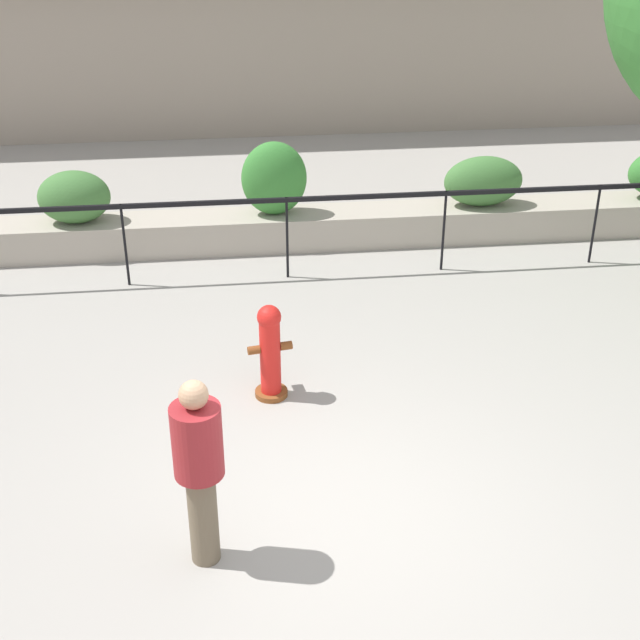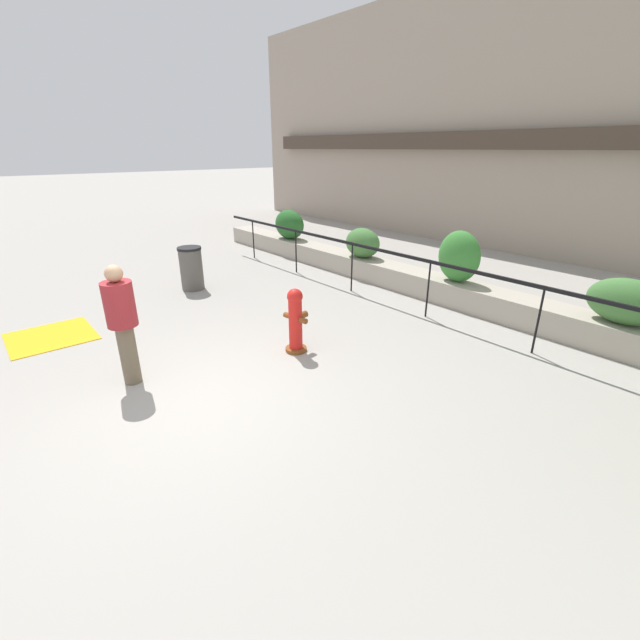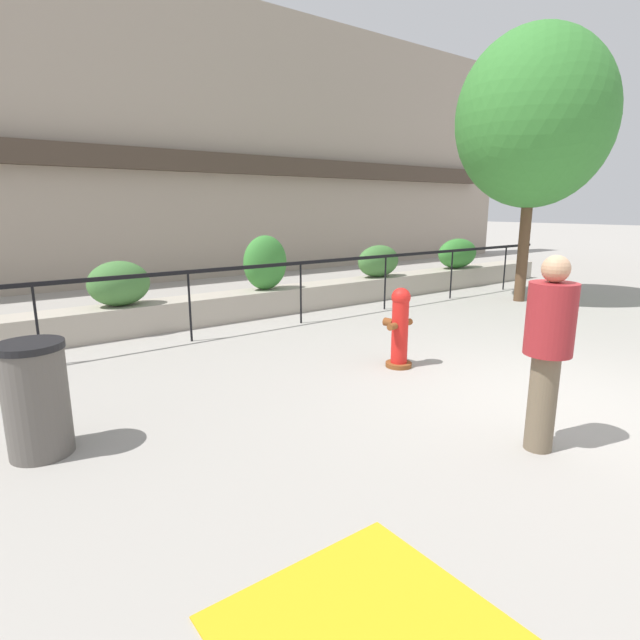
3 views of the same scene
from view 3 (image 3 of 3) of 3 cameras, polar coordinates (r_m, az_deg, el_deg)
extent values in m
plane|color=#9E9991|center=(6.11, 25.31, -8.71)|extent=(120.00, 120.00, 0.00)
cube|color=gray|center=(15.55, -18.29, 19.17)|extent=(30.00, 1.00, 8.00)
cube|color=#3F3328|center=(14.85, -17.22, 17.08)|extent=(27.00, 0.36, 0.56)
cube|color=#ADA393|center=(10.15, -5.73, 2.16)|extent=(18.00, 0.70, 0.50)
cube|color=black|center=(9.11, -2.24, 6.53)|extent=(15.00, 0.05, 0.06)
cylinder|color=black|center=(7.66, -29.62, -0.49)|extent=(0.04, 0.04, 1.15)
cylinder|color=black|center=(8.18, -14.66, 1.54)|extent=(0.04, 0.04, 1.15)
cylinder|color=black|center=(9.18, -2.21, 3.15)|extent=(0.04, 0.04, 1.15)
cylinder|color=black|center=(10.53, 7.45, 4.30)|extent=(0.04, 0.04, 1.15)
cylinder|color=black|center=(12.11, 14.78, 5.09)|extent=(0.04, 0.04, 1.15)
cylinder|color=black|center=(13.84, 20.36, 5.63)|extent=(0.04, 0.04, 1.15)
ellipsoid|color=#427538|center=(8.93, -21.99, 3.89)|extent=(1.01, 0.69, 0.75)
ellipsoid|color=#387F33|center=(9.99, -6.27, 6.53)|extent=(0.94, 0.56, 1.07)
ellipsoid|color=#427538|center=(11.86, 6.70, 6.71)|extent=(1.17, 0.59, 0.74)
ellipsoid|color=#387F33|center=(14.00, 15.44, 7.35)|extent=(1.36, 0.67, 0.79)
cylinder|color=brown|center=(6.86, 8.97, -5.03)|extent=(0.40, 0.40, 0.06)
cylinder|color=red|center=(6.74, 9.11, -1.35)|extent=(0.25, 0.25, 0.85)
sphere|color=red|center=(6.64, 9.25, 2.58)|extent=(0.25, 0.25, 0.25)
cylinder|color=brown|center=(6.82, 7.90, -0.26)|extent=(0.13, 0.16, 0.11)
cylinder|color=brown|center=(6.85, 9.96, -0.26)|extent=(0.14, 0.11, 0.09)
cylinder|color=brown|center=(6.58, 8.27, -0.76)|extent=(0.14, 0.11, 0.09)
cylinder|color=brown|center=(12.23, 22.23, 7.68)|extent=(0.24, 0.24, 2.44)
ellipsoid|color=#387F33|center=(12.33, 23.36, 20.33)|extent=(3.53, 3.17, 3.70)
cylinder|color=brown|center=(4.84, 24.03, -8.59)|extent=(0.34, 0.34, 0.88)
cylinder|color=maroon|center=(4.63, 24.87, 0.10)|extent=(0.56, 0.56, 0.62)
sphere|color=tan|center=(4.57, 25.37, 5.31)|extent=(0.23, 0.23, 0.23)
cube|color=gold|center=(2.97, 5.87, -32.53)|extent=(1.35, 1.35, 0.01)
cylinder|color=#56514C|center=(4.97, -29.65, -8.20)|extent=(0.52, 0.52, 0.95)
cylinder|color=black|center=(4.83, -30.31, -2.57)|extent=(0.55, 0.55, 0.06)
camera|label=1|loc=(6.42, 99.58, 28.03)|focal=50.00mm
camera|label=2|loc=(9.96, 50.79, 14.17)|focal=24.00mm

